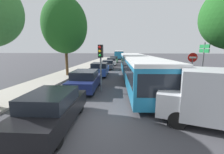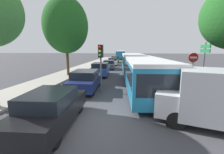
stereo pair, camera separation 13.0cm
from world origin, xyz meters
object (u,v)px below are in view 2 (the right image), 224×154
city_bus_rear (120,54)px  queued_car_green (115,59)px  queued_car_black (51,109)px  direction_sign_post (204,56)px  queued_car_white (113,61)px  no_entry_sign (193,65)px  articulated_bus (137,66)px  queued_car_blue (100,69)px  tree_left_mid (66,27)px  queued_car_navy (86,80)px  queued_car_graphite (109,64)px  traffic_light (101,58)px

city_bus_rear → queued_car_green: 14.58m
queued_car_black → direction_sign_post: direction_sign_post is taller
queued_car_white → no_entry_sign: size_ratio=1.47×
articulated_bus → queued_car_green: 20.07m
no_entry_sign → queued_car_black: bearing=-49.8°
queued_car_green → no_entry_sign: bearing=-162.9°
queued_car_blue → no_entry_sign: size_ratio=1.58×
tree_left_mid → queued_car_navy: bearing=-55.5°
queued_car_black → tree_left_mid: 12.46m
no_entry_sign → queued_car_graphite: bearing=-144.5°
queued_car_blue → queued_car_navy: bearing=178.0°
queued_car_navy → queued_car_green: size_ratio=1.05×
queued_car_black → traffic_light: (1.04, 5.18, 1.76)m
traffic_light → direction_sign_post: 8.06m
queued_car_green → direction_sign_post: size_ratio=1.18×
queued_car_navy → queued_car_green: queued_car_navy is taller
articulated_bus → queued_car_green: bearing=-172.8°
articulated_bus → no_entry_sign: no_entry_sign is taller
queued_car_black → traffic_light: traffic_light is taller
queued_car_graphite → city_bus_rear: bearing=-3.1°
articulated_bus → queued_car_black: (-3.82, -9.37, -0.68)m
articulated_bus → queued_car_blue: size_ratio=3.76×
queued_car_graphite → direction_sign_post: direction_sign_post is taller
queued_car_black → queued_car_navy: bearing=-0.7°
city_bus_rear → no_entry_sign: bearing=-171.5°
queued_car_blue → queued_car_green: 17.24m
queued_car_blue → direction_sign_post: (9.18, -4.59, 1.78)m
queued_car_graphite → queued_car_white: bearing=-2.5°
queued_car_graphite → queued_car_blue: bearing=175.6°
queued_car_white → tree_left_mid: tree_left_mid is taller
queued_car_navy → tree_left_mid: 8.04m
queued_car_black → tree_left_mid: size_ratio=0.50×
queued_car_green → tree_left_mid: (-3.58, -18.14, 4.71)m
city_bus_rear → queued_car_green: size_ratio=2.80×
traffic_light → no_entry_sign: (6.80, 1.44, -0.62)m
articulated_bus → city_bus_rear: city_bus_rear is taller
queued_car_black → queued_car_graphite: bearing=-2.4°
queued_car_blue → queued_car_green: bearing=-2.9°
articulated_bus → queued_car_black: size_ratio=3.89×
queued_car_blue → traffic_light: traffic_light is taller
queued_car_black → no_entry_sign: size_ratio=1.53×
queued_car_black → traffic_light: bearing=-14.3°
queued_car_white → queued_car_black: bearing=177.6°
queued_car_navy → queued_car_blue: size_ratio=1.00×
queued_car_green → traffic_light: size_ratio=1.25×
articulated_bus → queued_car_navy: (-4.04, -3.91, -0.65)m
queued_car_navy → queued_car_green: (-0.13, 23.53, -0.04)m
traffic_light → tree_left_mid: size_ratio=0.40×
queued_car_black → queued_car_navy: size_ratio=0.97×
queued_car_navy → queued_car_white: queued_car_navy is taller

